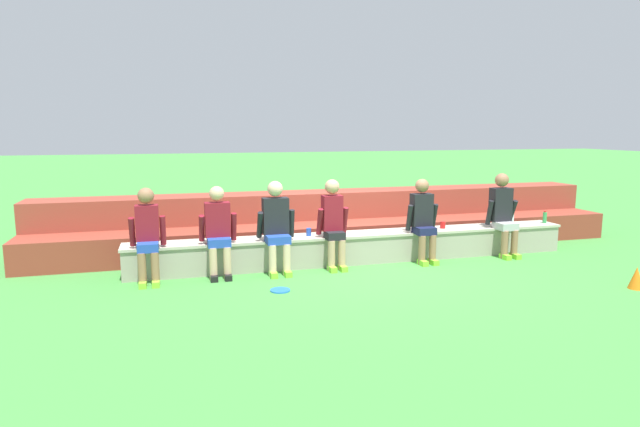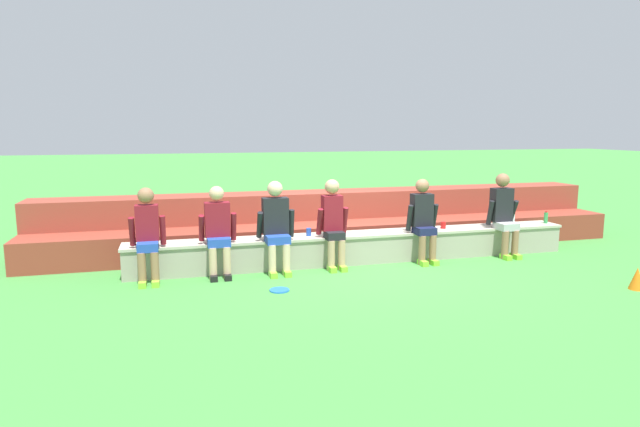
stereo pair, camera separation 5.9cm
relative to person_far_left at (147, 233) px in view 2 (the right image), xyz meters
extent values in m
plane|color=#428E3D|center=(3.22, 0.04, -0.70)|extent=(80.00, 80.00, 0.00)
cube|color=#A8A08E|center=(3.22, 0.29, -0.46)|extent=(7.19, 0.48, 0.47)
cube|color=#BCB39F|center=(3.22, 0.29, -0.25)|extent=(7.23, 0.52, 0.04)
cube|color=brown|center=(3.22, 1.15, -0.46)|extent=(10.44, 0.75, 0.48)
cube|color=brown|center=(3.22, 1.90, -0.21)|extent=(10.44, 0.75, 0.97)
cylinder|color=#996B4C|center=(-0.09, -0.20, -0.46)|extent=(0.11, 0.11, 0.47)
cylinder|color=#996B4C|center=(0.09, -0.20, -0.46)|extent=(0.11, 0.11, 0.47)
cube|color=#8CD833|center=(-0.09, -0.24, -0.66)|extent=(0.10, 0.22, 0.08)
cube|color=#8CD833|center=(0.09, -0.24, -0.66)|extent=(0.10, 0.22, 0.08)
cube|color=#2347B2|center=(0.00, -0.05, -0.18)|extent=(0.28, 0.36, 0.12)
cube|color=maroon|center=(0.00, 0.08, 0.13)|extent=(0.31, 0.20, 0.50)
sphere|color=#996B4C|center=(0.00, 0.08, 0.51)|extent=(0.22, 0.22, 0.22)
cylinder|color=maroon|center=(-0.20, 0.06, 0.02)|extent=(0.08, 0.19, 0.43)
cylinder|color=maroon|center=(0.20, 0.06, 0.02)|extent=(0.08, 0.15, 0.43)
cylinder|color=#DBAD89|center=(0.87, -0.14, -0.46)|extent=(0.11, 0.11, 0.47)
cylinder|color=#DBAD89|center=(1.07, -0.14, -0.46)|extent=(0.11, 0.11, 0.47)
cube|color=black|center=(0.87, -0.18, -0.66)|extent=(0.10, 0.22, 0.08)
cube|color=black|center=(1.07, -0.18, -0.66)|extent=(0.10, 0.22, 0.08)
cube|color=#2347B2|center=(0.97, -0.02, -0.18)|extent=(0.32, 0.30, 0.12)
cube|color=maroon|center=(0.97, 0.10, 0.13)|extent=(0.36, 0.20, 0.50)
sphere|color=#DBAD89|center=(0.97, 0.10, 0.50)|extent=(0.21, 0.21, 0.21)
cylinder|color=maroon|center=(0.74, 0.08, 0.02)|extent=(0.08, 0.24, 0.42)
cylinder|color=maroon|center=(1.20, 0.08, 0.02)|extent=(0.08, 0.18, 0.43)
cylinder|color=beige|center=(1.71, -0.19, -0.46)|extent=(0.11, 0.11, 0.47)
cylinder|color=beige|center=(1.92, -0.19, -0.46)|extent=(0.11, 0.11, 0.47)
cube|color=#8CD833|center=(1.71, -0.23, -0.66)|extent=(0.10, 0.22, 0.08)
cube|color=#8CD833|center=(1.92, -0.23, -0.66)|extent=(0.10, 0.22, 0.08)
cube|color=#2347B2|center=(1.81, -0.05, -0.18)|extent=(0.34, 0.35, 0.12)
cube|color=black|center=(1.81, 0.08, 0.15)|extent=(0.38, 0.20, 0.54)
sphere|color=beige|center=(1.81, 0.08, 0.55)|extent=(0.23, 0.23, 0.23)
cylinder|color=black|center=(1.57, 0.06, 0.03)|extent=(0.08, 0.24, 0.42)
cylinder|color=black|center=(2.05, 0.06, 0.03)|extent=(0.08, 0.15, 0.43)
cylinder|color=tan|center=(2.62, -0.13, -0.46)|extent=(0.11, 0.11, 0.47)
cylinder|color=tan|center=(2.78, -0.13, -0.46)|extent=(0.11, 0.11, 0.47)
cube|color=#8CD833|center=(2.62, -0.17, -0.66)|extent=(0.10, 0.22, 0.08)
cube|color=#8CD833|center=(2.78, -0.17, -0.66)|extent=(0.10, 0.22, 0.08)
cube|color=black|center=(2.70, -0.02, -0.18)|extent=(0.27, 0.29, 0.12)
cube|color=maroon|center=(2.70, 0.12, 0.15)|extent=(0.30, 0.20, 0.54)
sphere|color=tan|center=(2.70, 0.12, 0.55)|extent=(0.22, 0.22, 0.22)
cylinder|color=maroon|center=(2.50, 0.10, 0.03)|extent=(0.08, 0.21, 0.42)
cylinder|color=maroon|center=(2.90, 0.10, 0.03)|extent=(0.08, 0.18, 0.43)
cylinder|color=#996B4C|center=(4.10, -0.16, -0.46)|extent=(0.11, 0.11, 0.47)
cylinder|color=#996B4C|center=(4.28, -0.16, -0.46)|extent=(0.11, 0.11, 0.47)
cube|color=#8CD833|center=(4.10, -0.20, -0.66)|extent=(0.10, 0.22, 0.08)
cube|color=#8CD833|center=(4.28, -0.20, -0.66)|extent=(0.10, 0.22, 0.08)
cube|color=#191E47|center=(4.19, -0.03, -0.18)|extent=(0.30, 0.32, 0.12)
cube|color=black|center=(4.19, 0.08, 0.14)|extent=(0.33, 0.20, 0.52)
sphere|color=#996B4C|center=(4.19, 0.08, 0.53)|extent=(0.22, 0.22, 0.22)
cylinder|color=black|center=(3.97, 0.06, 0.02)|extent=(0.08, 0.16, 0.43)
cylinder|color=black|center=(4.41, 0.06, 0.02)|extent=(0.08, 0.18, 0.43)
cylinder|color=#996B4C|center=(5.58, -0.17, -0.46)|extent=(0.11, 0.11, 0.47)
cylinder|color=#996B4C|center=(5.77, -0.17, -0.46)|extent=(0.11, 0.11, 0.47)
cube|color=#8CD833|center=(5.58, -0.21, -0.66)|extent=(0.10, 0.22, 0.08)
cube|color=#8CD833|center=(5.77, -0.21, -0.66)|extent=(0.10, 0.22, 0.08)
cube|color=#B2B2B7|center=(5.68, -0.04, -0.18)|extent=(0.31, 0.33, 0.12)
cube|color=black|center=(5.68, 0.13, 0.16)|extent=(0.34, 0.20, 0.56)
sphere|color=#996B4C|center=(5.68, 0.13, 0.57)|extent=(0.23, 0.23, 0.23)
cylinder|color=black|center=(5.46, 0.11, 0.03)|extent=(0.08, 0.16, 0.43)
cylinder|color=black|center=(5.90, 0.11, 0.03)|extent=(0.08, 0.24, 0.42)
cylinder|color=silver|center=(6.03, 0.28, -0.13)|extent=(0.06, 0.06, 0.20)
cylinder|color=black|center=(6.03, 0.28, -0.02)|extent=(0.04, 0.04, 0.02)
cylinder|color=green|center=(6.69, 0.26, -0.13)|extent=(0.07, 0.07, 0.19)
cylinder|color=red|center=(6.69, 0.26, -0.02)|extent=(0.04, 0.04, 0.02)
cylinder|color=red|center=(4.70, 0.29, -0.17)|extent=(0.09, 0.09, 0.11)
cylinder|color=blue|center=(2.38, 0.29, -0.17)|extent=(0.08, 0.08, 0.12)
cylinder|color=blue|center=(1.67, -0.91, -0.69)|extent=(0.26, 0.26, 0.02)
cone|color=orange|center=(6.28, -2.12, -0.55)|extent=(0.20, 0.20, 0.30)
camera|label=1|loc=(0.31, -7.63, 1.43)|focal=30.07mm
camera|label=2|loc=(0.37, -7.64, 1.43)|focal=30.07mm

